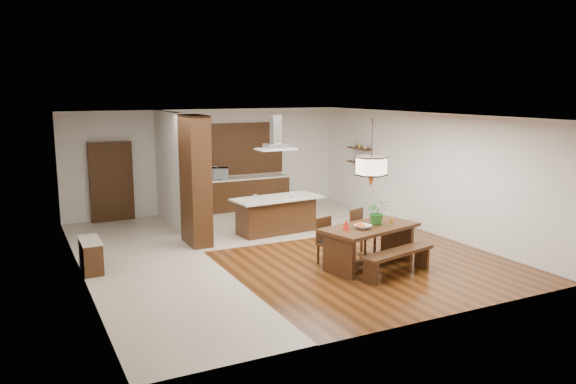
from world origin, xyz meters
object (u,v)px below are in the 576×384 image
dining_bench (397,263)px  pendant_lantern (372,153)px  kitchen_island (276,215)px  dining_table (369,237)px  hallway_console (91,256)px  island_cup (293,194)px  dining_chair_right (363,233)px  range_hood (276,131)px  dining_chair_left (330,241)px  foliage_plant (377,212)px  fruit_bowl (363,227)px  microwave (218,173)px

dining_bench → pendant_lantern: pendant_lantern is taller
dining_bench → kitchen_island: bearing=99.8°
dining_bench → kitchen_island: (-0.67, 3.88, 0.22)m
pendant_lantern → kitchen_island: (-0.51, 3.20, -1.79)m
dining_table → pendant_lantern: bearing=0.0°
pendant_lantern → dining_bench: bearing=-76.4°
hallway_console → island_cup: bearing=11.4°
dining_table → island_cup: 3.09m
kitchen_island → dining_chair_right: bearing=-76.6°
kitchen_island → range_hood: 2.01m
dining_table → dining_chair_left: dining_chair_left is taller
dining_bench → foliage_plant: (0.06, 0.77, 0.82)m
dining_bench → pendant_lantern: bearing=103.6°
pendant_lantern → island_cup: size_ratio=9.55×
dining_chair_left → pendant_lantern: bearing=-52.2°
dining_table → range_hood: range_hood is taller
dining_chair_right → kitchen_island: 2.64m
fruit_bowl → island_cup: 3.19m
fruit_bowl → microwave: size_ratio=0.53×
dining_table → dining_chair_right: 0.78m
hallway_console → dining_table: (4.95, -2.10, 0.29)m
dining_bench → island_cup: bearing=94.5°
pendant_lantern → range_hood: 3.25m
foliage_plant → microwave: (-1.18, 5.99, 0.06)m
dining_chair_left → island_cup: 2.69m
dining_chair_right → hallway_console: bearing=145.5°
foliage_plant → microwave: 6.11m
pendant_lantern → fruit_bowl: size_ratio=4.23×
foliage_plant → microwave: foliage_plant is taller
hallway_console → range_hood: range_hood is taller
range_hood → microwave: size_ratio=1.53×
range_hood → island_cup: range_hood is taller
foliage_plant → dining_table: bearing=-159.1°
kitchen_island → range_hood: (0.00, 0.00, 2.01)m
range_hood → dining_chair_left: bearing=-92.3°
hallway_console → dining_chair_right: dining_chair_right is taller
foliage_plant → island_cup: foliage_plant is taller
dining_chair_right → island_cup: (-0.46, 2.37, 0.46)m
dining_bench → foliage_plant: bearing=85.6°
foliage_plant → kitchen_island: 3.25m
range_hood → dining_chair_right: bearing=-71.4°
kitchen_island → foliage_plant: bearing=-81.9°
fruit_bowl → hallway_console: bearing=154.8°
hallway_console → dining_chair_left: bearing=-20.6°
pendant_lantern → kitchen_island: 3.70m
pendant_lantern → foliage_plant: pendant_lantern is taller
kitchen_island → range_hood: bearing=84.8°
dining_chair_left → microwave: size_ratio=1.58×
dining_bench → microwave: (-1.12, 6.77, 0.88)m
hallway_console → dining_chair_right: (5.28, -1.40, 0.17)m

